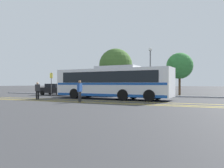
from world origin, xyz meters
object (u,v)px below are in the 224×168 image
parked_car_1 (99,90)px  tree_0 (180,66)px  street_lamp (150,63)px  parked_car_0 (54,89)px  tree_1 (116,65)px  bus_stop_sign (51,82)px  pedestrian_1 (80,90)px  transit_bus (112,82)px  pedestrian_0 (37,90)px

parked_car_1 → tree_0: 10.88m
parked_car_1 → street_lamp: size_ratio=0.83×
parked_car_0 → tree_1: bearing=121.8°
parked_car_0 → bus_stop_sign: (2.64, -3.96, 0.94)m
parked_car_0 → street_lamp: street_lamp is taller
parked_car_0 → tree_0: bearing=113.4°
street_lamp → tree_1: 5.19m
parked_car_0 → pedestrian_1: size_ratio=2.40×
transit_bus → parked_car_0: (-9.77, 3.83, -0.91)m
transit_bus → parked_car_1: transit_bus is taller
bus_stop_sign → street_lamp: (9.39, 6.70, 2.25)m
tree_0 → pedestrian_1: bearing=-114.1°
street_lamp → tree_0: bearing=46.4°
tree_0 → tree_1: (-8.11, -1.94, 0.20)m
tree_1 → pedestrian_1: bearing=-81.9°
bus_stop_sign → street_lamp: street_lamp is taller
transit_bus → tree_0: bearing=-23.6°
parked_car_1 → pedestrian_1: (2.32, -8.36, 0.22)m
bus_stop_sign → street_lamp: bearing=-49.5°
transit_bus → tree_1: 8.67m
parked_car_1 → street_lamp: (5.59, 2.59, 3.17)m
parked_car_0 → pedestrian_0: pedestrian_0 is taller
pedestrian_1 → tree_1: (-1.75, 12.26, 2.98)m
parked_car_1 → street_lamp: bearing=117.7°
pedestrian_1 → tree_0: size_ratio=0.32×
parked_car_0 → pedestrian_1: (8.77, -8.21, 0.25)m
transit_bus → parked_car_0: transit_bus is taller
parked_car_1 → bus_stop_sign: bearing=-39.9°
street_lamp → tree_0: size_ratio=1.07×
transit_bus → pedestrian_1: bearing=172.2°
pedestrian_0 → tree_1: 12.02m
pedestrian_0 → bus_stop_sign: (-0.80, 3.05, 0.76)m
bus_stop_sign → tree_0: tree_0 is taller
parked_car_1 → parked_car_0: bearing=-85.8°
parked_car_0 → parked_car_1: 6.45m
parked_car_0 → parked_car_1: size_ratio=0.87×
parked_car_1 → tree_1: bearing=174.5°
pedestrian_1 → street_lamp: bearing=164.7°
parked_car_0 → parked_car_1: (6.45, 0.15, 0.03)m
pedestrian_0 → tree_0: (11.69, 13.00, 2.86)m
parked_car_0 → bus_stop_sign: 4.86m
transit_bus → street_lamp: street_lamp is taller
pedestrian_0 → tree_0: 17.72m
pedestrian_0 → tree_1: bearing=15.0°
transit_bus → tree_1: size_ratio=1.93×
parked_car_0 → bus_stop_sign: bus_stop_sign is taller
pedestrian_1 → transit_bus: bearing=168.5°
transit_bus → tree_0: tree_0 is taller
pedestrian_1 → tree_0: bearing=157.2°
bus_stop_sign → pedestrian_0: bearing=-160.4°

